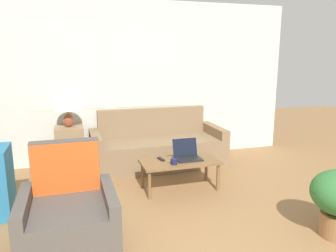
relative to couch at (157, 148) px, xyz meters
The scene contains 9 objects.
wall_back 1.28m from the couch, 143.61° to the left, with size 6.12×0.06×2.60m.
couch is the anchor object (origin of this frame).
armchair 2.44m from the couch, 124.47° to the right, with size 0.84×0.79×0.94m.
side_table 1.34m from the couch, behind, with size 0.42×0.42×0.68m.
table_lamp 1.53m from the couch, behind, with size 0.39×0.39×0.46m.
coffee_table 1.06m from the couch, 88.72° to the right, with size 1.02×0.48×0.39m.
laptop 1.02m from the couch, 81.67° to the right, with size 0.34×0.30×0.25m.
cup_navy 1.18m from the couch, 94.64° to the right, with size 0.09×0.09×0.07m.
tv_remote 0.97m from the couch, 101.97° to the right, with size 0.07×0.16×0.02m.
Camera 1 is at (-0.71, -1.33, 1.72)m, focal length 35.00 mm.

